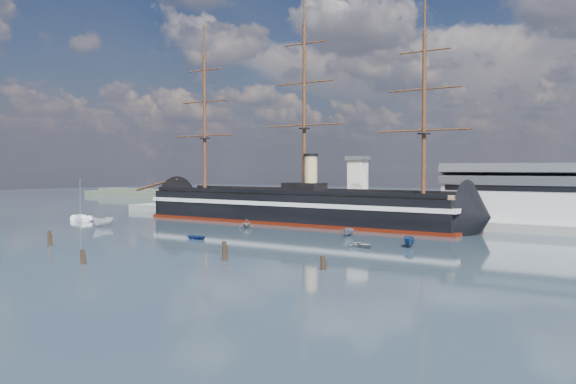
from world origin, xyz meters
The scene contains 16 objects.
ground centered at (0.00, 40.00, 0.00)m, with size 600.00×600.00×0.00m, color #1B2731.
quay centered at (10.00, 76.00, 0.00)m, with size 180.00×18.00×2.00m, color slate.
quay_tower centered at (3.00, 73.00, 9.75)m, with size 5.00×5.00×15.00m.
shoreline centered at (-139.23, 135.00, 1.45)m, with size 120.00×10.00×4.00m.
warship centered at (-8.59, 60.00, 4.04)m, with size 112.98×17.43×53.94m.
sailboat centered at (-57.74, 32.74, 0.72)m, with size 7.38×4.08×11.33m.
motorboat_a centered at (-38.89, 25.25, 0.00)m, with size 6.93×2.54×2.77m, color silver.
motorboat_b centered at (-1.82, 18.99, 0.00)m, with size 2.99×1.20×1.40m, color navy.
motorboat_c centered at (19.08, 41.48, 0.00)m, with size 5.19×1.90×2.08m, color slate.
motorboat_d centered at (-9.23, 42.80, 0.00)m, with size 6.44×2.79×2.36m, color slate.
motorboat_e centered at (30.81, 26.82, 0.00)m, with size 3.19×1.28×1.49m, color gray.
motorboat_f centered at (37.19, 32.11, 0.00)m, with size 5.80×2.13×2.32m, color navy.
piling_near_left centered at (-16.20, -4.06, 0.00)m, with size 0.64×0.64×3.39m, color black.
piling_near_mid centered at (7.64, -14.29, 0.00)m, with size 0.64×0.64×2.78m, color black.
piling_near_right centered at (21.78, 0.62, 0.00)m, with size 0.64×0.64×3.59m, color black.
piling_far_right centered at (38.56, 2.12, 0.00)m, with size 0.64×0.64×2.59m, color black.
Camera 1 is at (86.51, -71.22, 13.94)m, focal length 40.00 mm.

